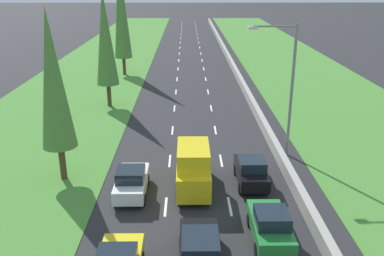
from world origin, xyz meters
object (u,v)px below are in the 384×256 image
at_px(green_hatchback_right_lane, 270,225).
at_px(poplar_tree_third, 105,38).
at_px(black_sedan_centre_lane, 200,252).
at_px(yellow_van_centre_lane, 193,168).
at_px(poplar_tree_second, 53,81).
at_px(poplar_tree_fourth, 121,7).
at_px(street_light_mast, 287,82).
at_px(white_hatchback_left_lane, 132,182).
at_px(black_hatchback_right_lane, 251,171).

distance_m(green_hatchback_right_lane, poplar_tree_third, 25.38).
height_order(black_sedan_centre_lane, yellow_van_centre_lane, yellow_van_centre_lane).
relative_size(black_sedan_centre_lane, poplar_tree_second, 0.44).
bearing_deg(poplar_tree_fourth, green_hatchback_right_lane, -71.72).
distance_m(yellow_van_centre_lane, street_light_mast, 8.92).
xyz_separation_m(black_sedan_centre_lane, street_light_mast, (6.12, 12.07, 4.42)).
distance_m(black_sedan_centre_lane, street_light_mast, 14.23).
height_order(yellow_van_centre_lane, street_light_mast, street_light_mast).
xyz_separation_m(poplar_tree_second, street_light_mast, (14.29, 3.55, -0.98)).
bearing_deg(green_hatchback_right_lane, white_hatchback_left_lane, 147.25).
height_order(green_hatchback_right_lane, black_sedan_centre_lane, green_hatchback_right_lane).
bearing_deg(white_hatchback_left_lane, poplar_tree_third, 103.80).
bearing_deg(yellow_van_centre_lane, black_sedan_centre_lane, -88.49).
xyz_separation_m(white_hatchback_left_lane, poplar_tree_second, (-4.46, 2.06, 5.38)).
bearing_deg(poplar_tree_second, yellow_van_centre_lane, -10.34).
height_order(white_hatchback_left_lane, poplar_tree_fourth, poplar_tree_fourth).
relative_size(green_hatchback_right_lane, poplar_tree_fourth, 0.27).
bearing_deg(street_light_mast, green_hatchback_right_lane, -105.30).
bearing_deg(yellow_van_centre_lane, poplar_tree_third, 114.88).
distance_m(green_hatchback_right_lane, poplar_tree_fourth, 38.45).
height_order(green_hatchback_right_lane, street_light_mast, street_light_mast).
distance_m(yellow_van_centre_lane, poplar_tree_second, 9.43).
relative_size(yellow_van_centre_lane, white_hatchback_left_lane, 1.26).
bearing_deg(poplar_tree_second, black_hatchback_right_lane, -4.02).
xyz_separation_m(yellow_van_centre_lane, poplar_tree_fourth, (-8.29, 30.65, 6.97)).
relative_size(green_hatchback_right_lane, yellow_van_centre_lane, 0.80).
bearing_deg(street_light_mast, black_hatchback_right_lane, -122.95).
bearing_deg(white_hatchback_left_lane, poplar_tree_second, 155.15).
bearing_deg(green_hatchback_right_lane, poplar_tree_fourth, 108.28).
relative_size(black_sedan_centre_lane, yellow_van_centre_lane, 0.92).
bearing_deg(poplar_tree_third, white_hatchback_left_lane, -76.20).
bearing_deg(yellow_van_centre_lane, white_hatchback_left_lane, -170.20).
distance_m(black_hatchback_right_lane, street_light_mast, 6.80).
distance_m(yellow_van_centre_lane, poplar_tree_third, 19.25).
relative_size(poplar_tree_second, poplar_tree_third, 0.95).
bearing_deg(black_hatchback_right_lane, poplar_tree_third, 124.91).
bearing_deg(green_hatchback_right_lane, street_light_mast, 74.70).
distance_m(yellow_van_centre_lane, poplar_tree_fourth, 32.51).
bearing_deg(street_light_mast, white_hatchback_left_lane, -150.29).
relative_size(yellow_van_centre_lane, poplar_tree_fourth, 0.34).
relative_size(green_hatchback_right_lane, white_hatchback_left_lane, 1.00).
bearing_deg(poplar_tree_third, street_light_mast, -39.97).
bearing_deg(black_hatchback_right_lane, black_sedan_centre_lane, -113.17).
bearing_deg(black_sedan_centre_lane, green_hatchback_right_lane, 29.82).
xyz_separation_m(green_hatchback_right_lane, poplar_tree_fourth, (-11.83, 35.80, 7.53)).
bearing_deg(black_sedan_centre_lane, poplar_tree_fourth, 102.67).
xyz_separation_m(black_sedan_centre_lane, poplar_tree_second, (-8.17, 8.52, 5.40)).
distance_m(white_hatchback_left_lane, poplar_tree_third, 18.83).
height_order(yellow_van_centre_lane, poplar_tree_third, poplar_tree_third).
height_order(poplar_tree_third, poplar_tree_fourth, poplar_tree_fourth).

